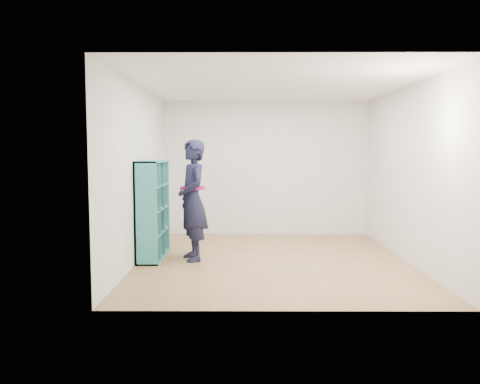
{
  "coord_description": "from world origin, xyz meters",
  "views": [
    {
      "loc": [
        -0.46,
        -6.92,
        1.64
      ],
      "look_at": [
        -0.49,
        0.3,
        1.01
      ],
      "focal_mm": 35.0,
      "sensor_mm": 36.0,
      "label": 1
    }
  ],
  "objects": [
    {
      "name": "floor",
      "position": [
        0.0,
        0.0,
        0.0
      ],
      "size": [
        4.5,
        4.5,
        0.0
      ],
      "primitive_type": "plane",
      "color": "olive",
      "rests_on": "ground"
    },
    {
      "name": "person",
      "position": [
        -1.2,
        0.03,
        0.91
      ],
      "size": [
        0.64,
        0.77,
        1.81
      ],
      "rotation": [
        0.0,
        0.0,
        -1.22
      ],
      "color": "black",
      "rests_on": "floor"
    },
    {
      "name": "bookshelf",
      "position": [
        -1.85,
        0.18,
        0.73
      ],
      "size": [
        0.33,
        1.12,
        1.49
      ],
      "color": "teal",
      "rests_on": "floor"
    },
    {
      "name": "ceiling",
      "position": [
        0.0,
        0.0,
        2.6
      ],
      "size": [
        4.5,
        4.5,
        0.0
      ],
      "primitive_type": "plane",
      "color": "white",
      "rests_on": "wall_back"
    },
    {
      "name": "wall_right",
      "position": [
        2.0,
        0.0,
        1.3
      ],
      "size": [
        0.02,
        4.5,
        2.6
      ],
      "primitive_type": "cube",
      "color": "silver",
      "rests_on": "floor"
    },
    {
      "name": "wall_front",
      "position": [
        0.0,
        -2.25,
        1.3
      ],
      "size": [
        4.0,
        0.02,
        2.6
      ],
      "primitive_type": "cube",
      "color": "silver",
      "rests_on": "floor"
    },
    {
      "name": "smartphone",
      "position": [
        -1.37,
        0.06,
        1.03
      ],
      "size": [
        0.04,
        0.1,
        0.13
      ],
      "rotation": [
        0.37,
        0.0,
        0.37
      ],
      "color": "silver",
      "rests_on": "person"
    },
    {
      "name": "wall_back",
      "position": [
        0.0,
        2.25,
        1.3
      ],
      "size": [
        4.0,
        0.02,
        2.6
      ],
      "primitive_type": "cube",
      "color": "silver",
      "rests_on": "floor"
    },
    {
      "name": "wall_left",
      "position": [
        -2.0,
        0.0,
        1.3
      ],
      "size": [
        0.02,
        4.5,
        2.6
      ],
      "primitive_type": "cube",
      "color": "silver",
      "rests_on": "floor"
    }
  ]
}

